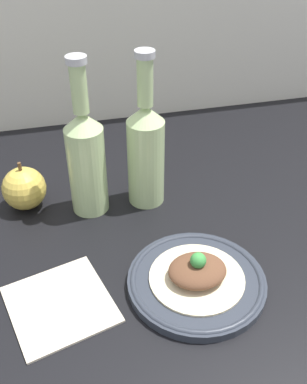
% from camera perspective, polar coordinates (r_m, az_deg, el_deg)
% --- Properties ---
extents(ground_plane, '(1.80, 1.10, 0.04)m').
position_cam_1_polar(ground_plane, '(0.84, 3.72, -7.38)').
color(ground_plane, black).
extents(plate, '(0.23, 0.23, 0.02)m').
position_cam_1_polar(plate, '(0.75, 5.48, -11.18)').
color(plate, '#2D333D').
rests_on(plate, ground_plane).
extents(plated_food, '(0.16, 0.16, 0.05)m').
position_cam_1_polar(plated_food, '(0.73, 5.57, -10.09)').
color(plated_food, beige).
rests_on(plated_food, plate).
extents(cider_bottle_left, '(0.07, 0.07, 0.31)m').
position_cam_1_polar(cider_bottle_left, '(0.85, -8.54, 4.32)').
color(cider_bottle_left, '#B7D18E').
rests_on(cider_bottle_left, ground_plane).
extents(cider_bottle_right, '(0.07, 0.07, 0.31)m').
position_cam_1_polar(cider_bottle_right, '(0.86, -0.98, 5.34)').
color(cider_bottle_right, '#B7D18E').
rests_on(cider_bottle_right, ground_plane).
extents(apple, '(0.09, 0.09, 0.10)m').
position_cam_1_polar(apple, '(0.92, -16.10, 0.45)').
color(apple, gold).
rests_on(apple, ground_plane).
extents(napkin, '(0.19, 0.19, 0.01)m').
position_cam_1_polar(napkin, '(0.74, -11.79, -13.68)').
color(napkin, beige).
rests_on(napkin, ground_plane).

